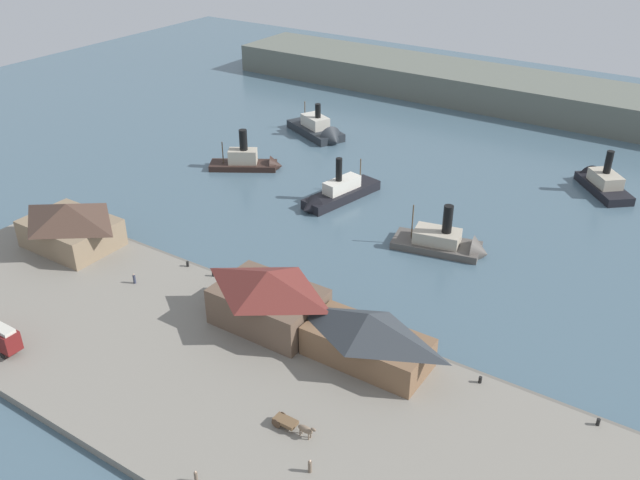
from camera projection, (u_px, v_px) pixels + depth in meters
The scene contains 20 objects.
ground_plane at pixel (294, 292), 106.59m from camera, with size 320.00×320.00×0.00m, color #476070.
quay_promenade at pixel (199, 364), 90.22m from camera, with size 110.00×36.00×1.20m, color gray.
seawall_edge at pixel (281, 300), 103.72m from camera, with size 110.00×0.80×1.00m, color #666159.
ferry_shed_west_terminal at pixel (70, 225), 115.33m from camera, with size 15.46×11.50×7.90m.
ferry_shed_customs_shed at pixel (268, 297), 95.39m from camera, with size 15.20×10.52×8.56m.
ferry_shed_central_terminal at pixel (368, 337), 88.27m from camera, with size 16.72×8.23×7.43m.
horse_cart at pixel (293, 424), 78.43m from camera, with size 5.71×1.55×1.87m.
pedestrian_near_east_shed at pixel (196, 477), 71.92m from camera, with size 0.40×0.40×1.62m.
pedestrian_by_tram at pixel (310, 466), 73.10m from camera, with size 0.43×0.43×1.75m.
pedestrian_walking_west at pixel (134, 279), 106.23m from camera, with size 0.43×0.43×1.73m.
mooring_post_east at pixel (480, 380), 85.93m from camera, with size 0.44×0.44×0.90m, color black.
mooring_post_center_west at pixel (598, 422), 79.41m from camera, with size 0.44×0.44×0.90m, color black.
mooring_post_west at pixel (213, 274), 108.23m from camera, with size 0.44×0.44×0.90m, color black.
mooring_post_center_east at pixel (188, 264), 110.85m from camera, with size 0.44×0.44×0.90m, color black.
ferry_departing_north at pixel (320, 131), 166.47m from camera, with size 19.34×13.73×10.29m.
ferry_mid_harbor at pixel (335, 195), 134.34m from camera, with size 8.68×20.06×10.25m.
ferry_outer_harbor at pixel (600, 182), 139.83m from camera, with size 14.42×15.39×10.50m.
ferry_approaching_east at pixel (449, 244), 117.29m from camera, with size 17.29×9.32×10.76m.
ferry_moored_west at pixel (251, 161), 149.20m from camera, with size 16.01×12.43×10.53m.
far_headland at pixel (527, 94), 185.02m from camera, with size 180.00×24.00×8.00m, color #60665B.
Camera 1 is at (52.51, -72.36, 58.74)m, focal length 38.16 mm.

